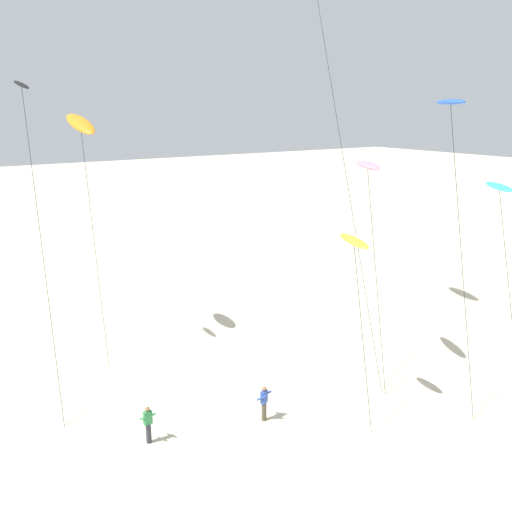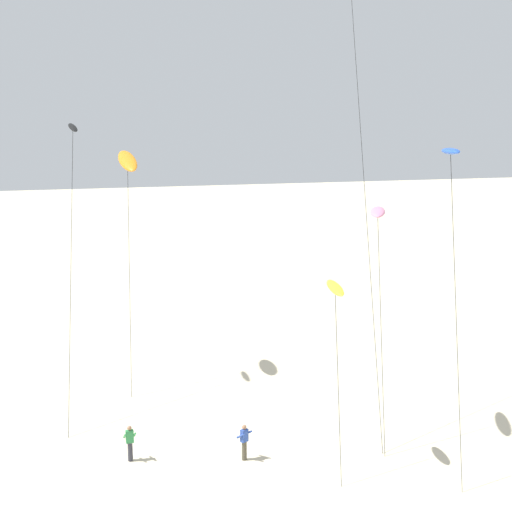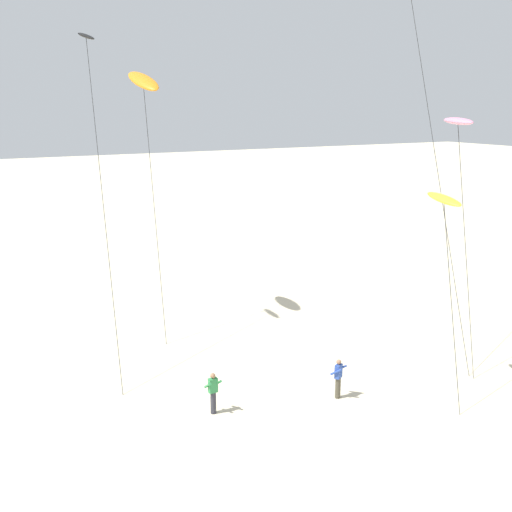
{
  "view_description": "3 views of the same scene",
  "coord_description": "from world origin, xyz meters",
  "px_view_note": "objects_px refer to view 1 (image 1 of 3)",
  "views": [
    {
      "loc": [
        -15.59,
        -11.29,
        13.47
      ],
      "look_at": [
        -1.03,
        10.78,
        6.16
      ],
      "focal_mm": 37.57,
      "sensor_mm": 36.0,
      "label": 1
    },
    {
      "loc": [
        -10.95,
        -22.21,
        15.21
      ],
      "look_at": [
        -1.44,
        12.2,
        8.07
      ],
      "focal_mm": 49.52,
      "sensor_mm": 36.0,
      "label": 2
    },
    {
      "loc": [
        -16.99,
        -11.53,
        11.54
      ],
      "look_at": [
        -3.6,
        13.22,
        4.35
      ],
      "focal_mm": 41.67,
      "sensor_mm": 36.0,
      "label": 3
    }
  ],
  "objects_px": {
    "kite_pink": "(368,167)",
    "kite_orange": "(80,125)",
    "kite_black": "(23,95)",
    "kite_flyer_nearest": "(148,424)",
    "kite_cyan": "(500,190)",
    "kite_blue": "(451,107)",
    "kite_flyer_middle": "(264,402)",
    "kite_yellow": "(354,243)"
  },
  "relations": [
    {
      "from": "kite_black",
      "to": "kite_flyer_nearest",
      "type": "relative_size",
      "value": 8.91
    },
    {
      "from": "kite_cyan",
      "to": "kite_black",
      "type": "height_order",
      "value": "kite_black"
    },
    {
      "from": "kite_black",
      "to": "kite_flyer_nearest",
      "type": "height_order",
      "value": "kite_black"
    },
    {
      "from": "kite_orange",
      "to": "kite_flyer_middle",
      "type": "height_order",
      "value": "kite_orange"
    },
    {
      "from": "kite_flyer_nearest",
      "to": "kite_yellow",
      "type": "bearing_deg",
      "value": -17.35
    },
    {
      "from": "kite_cyan",
      "to": "kite_yellow",
      "type": "height_order",
      "value": "kite_cyan"
    },
    {
      "from": "kite_flyer_nearest",
      "to": "kite_pink",
      "type": "bearing_deg",
      "value": -1.2
    },
    {
      "from": "kite_blue",
      "to": "kite_flyer_nearest",
      "type": "distance_m",
      "value": 18.67
    },
    {
      "from": "kite_cyan",
      "to": "kite_blue",
      "type": "distance_m",
      "value": 6.25
    },
    {
      "from": "kite_yellow",
      "to": "kite_orange",
      "type": "bearing_deg",
      "value": 118.33
    },
    {
      "from": "kite_orange",
      "to": "kite_yellow",
      "type": "xyz_separation_m",
      "value": [
        7.26,
        -13.47,
        -4.68
      ]
    },
    {
      "from": "kite_flyer_middle",
      "to": "kite_black",
      "type": "bearing_deg",
      "value": 121.14
    },
    {
      "from": "kite_blue",
      "to": "kite_yellow",
      "type": "relative_size",
      "value": 1.66
    },
    {
      "from": "kite_black",
      "to": "kite_flyer_middle",
      "type": "bearing_deg",
      "value": -58.86
    },
    {
      "from": "kite_yellow",
      "to": "kite_flyer_middle",
      "type": "distance_m",
      "value": 8.06
    },
    {
      "from": "kite_black",
      "to": "kite_yellow",
      "type": "height_order",
      "value": "kite_black"
    },
    {
      "from": "kite_blue",
      "to": "kite_black",
      "type": "height_order",
      "value": "kite_black"
    },
    {
      "from": "kite_black",
      "to": "kite_flyer_middle",
      "type": "distance_m",
      "value": 18.32
    },
    {
      "from": "kite_pink",
      "to": "kite_flyer_nearest",
      "type": "bearing_deg",
      "value": 178.8
    },
    {
      "from": "kite_yellow",
      "to": "kite_pink",
      "type": "bearing_deg",
      "value": 39.14
    },
    {
      "from": "kite_black",
      "to": "kite_pink",
      "type": "bearing_deg",
      "value": -36.76
    },
    {
      "from": "kite_pink",
      "to": "kite_orange",
      "type": "relative_size",
      "value": 0.82
    },
    {
      "from": "kite_flyer_nearest",
      "to": "kite_black",
      "type": "bearing_deg",
      "value": 99.64
    },
    {
      "from": "kite_blue",
      "to": "kite_yellow",
      "type": "xyz_separation_m",
      "value": [
        -4.8,
        0.58,
        -5.57
      ]
    },
    {
      "from": "kite_blue",
      "to": "kite_flyer_nearest",
      "type": "bearing_deg",
      "value": 166.32
    },
    {
      "from": "kite_blue",
      "to": "kite_yellow",
      "type": "bearing_deg",
      "value": 173.14
    },
    {
      "from": "kite_yellow",
      "to": "kite_flyer_nearest",
      "type": "relative_size",
      "value": 5.0
    },
    {
      "from": "kite_black",
      "to": "kite_flyer_nearest",
      "type": "bearing_deg",
      "value": -80.36
    },
    {
      "from": "kite_blue",
      "to": "kite_flyer_middle",
      "type": "height_order",
      "value": "kite_blue"
    },
    {
      "from": "kite_cyan",
      "to": "kite_black",
      "type": "relative_size",
      "value": 0.67
    },
    {
      "from": "kite_cyan",
      "to": "kite_yellow",
      "type": "bearing_deg",
      "value": 177.97
    },
    {
      "from": "kite_orange",
      "to": "kite_flyer_nearest",
      "type": "distance_m",
      "value": 16.0
    },
    {
      "from": "kite_orange",
      "to": "kite_yellow",
      "type": "bearing_deg",
      "value": -61.67
    },
    {
      "from": "kite_orange",
      "to": "kite_flyer_middle",
      "type": "distance_m",
      "value": 17.22
    },
    {
      "from": "kite_pink",
      "to": "kite_cyan",
      "type": "bearing_deg",
      "value": -22.9
    },
    {
      "from": "kite_orange",
      "to": "kite_flyer_middle",
      "type": "relative_size",
      "value": 8.06
    },
    {
      "from": "kite_pink",
      "to": "kite_black",
      "type": "bearing_deg",
      "value": 143.24
    },
    {
      "from": "kite_pink",
      "to": "kite_black",
      "type": "distance_m",
      "value": 16.8
    },
    {
      "from": "kite_orange",
      "to": "kite_flyer_nearest",
      "type": "xyz_separation_m",
      "value": [
        -1.31,
        -10.79,
        -11.74
      ]
    },
    {
      "from": "kite_flyer_nearest",
      "to": "kite_flyer_middle",
      "type": "distance_m",
      "value": 5.1
    },
    {
      "from": "kite_pink",
      "to": "kite_blue",
      "type": "bearing_deg",
      "value": -59.05
    },
    {
      "from": "kite_black",
      "to": "kite_flyer_middle",
      "type": "height_order",
      "value": "kite_black"
    }
  ]
}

